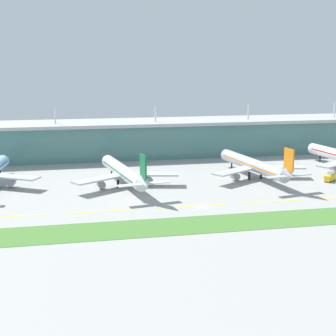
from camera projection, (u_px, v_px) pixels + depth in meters
ground_plane at (200, 207)px, 182.54m from camera, size 600.00×600.00×0.00m
terminal_building at (154, 138)px, 281.77m from camera, size 288.00×34.00×29.85m
airliner_near_middle at (124, 172)px, 211.10m from camera, size 47.93×61.94×18.90m
airliner_far_middle at (254, 165)px, 225.89m from camera, size 48.11×64.38×18.90m
taxiway_stripe_west at (6, 217)px, 170.02m from camera, size 28.00×0.70×0.04m
taxiway_stripe_mid_west at (102, 211)px, 176.45m from camera, size 28.00×0.70×0.04m
taxiway_stripe_centre at (192, 206)px, 182.89m from camera, size 28.00×0.70×0.04m
taxiway_stripe_mid_east at (275, 201)px, 189.32m from camera, size 28.00×0.70×0.04m
grass_verge at (215, 223)px, 163.05m from camera, size 300.00×18.00×0.10m
fuel_truck at (330, 177)px, 221.20m from camera, size 7.36×6.32×4.95m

